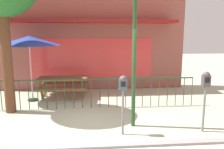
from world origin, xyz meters
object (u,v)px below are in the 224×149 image
object	(u,v)px
patio_umbrella	(29,41)
street_lamp	(135,24)
parking_meter_near	(206,86)
picnic_table_left	(63,82)
parking_meter_far	(123,89)

from	to	relation	value
patio_umbrella	street_lamp	bearing A→B (deg)	-38.65
parking_meter_near	street_lamp	xyz separation A→B (m)	(-1.66, 0.49, 1.45)
picnic_table_left	parking_meter_near	bearing A→B (deg)	-41.33
picnic_table_left	patio_umbrella	bearing A→B (deg)	-164.36
patio_umbrella	parking_meter_near	size ratio (longest dim) A/B	1.53
parking_meter_far	patio_umbrella	bearing A→B (deg)	133.21
patio_umbrella	parking_meter_far	distance (m)	4.31
parking_meter_far	picnic_table_left	bearing A→B (deg)	118.40
picnic_table_left	parking_meter_near	world-z (taller)	parking_meter_near
patio_umbrella	street_lamp	xyz separation A→B (m)	(3.21, -2.57, 0.48)
parking_meter_near	parking_meter_far	size ratio (longest dim) A/B	1.04
patio_umbrella	parking_meter_near	xyz separation A→B (m)	(4.87, -3.06, -0.97)
patio_umbrella	parking_meter_far	world-z (taller)	patio_umbrella
parking_meter_far	street_lamp	xyz separation A→B (m)	(0.34, 0.49, 1.50)
picnic_table_left	street_lamp	world-z (taller)	street_lamp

